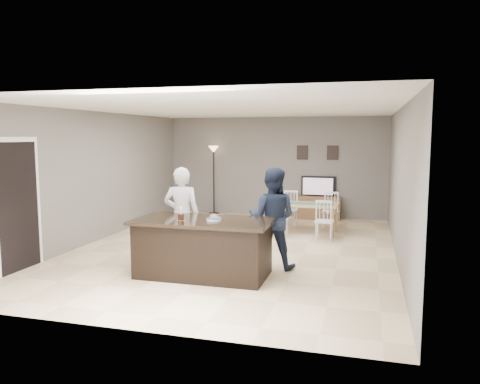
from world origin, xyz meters
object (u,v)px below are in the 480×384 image
(man, at_px, (272,218))
(dining_table, at_px, (306,209))
(birthday_cake, at_px, (181,217))
(woman, at_px, (182,216))
(kitchen_island, at_px, (203,247))
(television, at_px, (318,186))
(floor_lamp, at_px, (214,161))
(plate_stack, at_px, (214,219))
(tv_console, at_px, (317,208))

(man, distance_m, dining_table, 2.99)
(birthday_cake, bearing_deg, woman, 111.48)
(kitchen_island, height_order, birthday_cake, birthday_cake)
(television, bearing_deg, kitchen_island, 77.99)
(man, height_order, floor_lamp, floor_lamp)
(kitchen_island, bearing_deg, dining_table, 73.03)
(kitchen_island, height_order, woman, woman)
(dining_table, bearing_deg, plate_stack, -102.60)
(birthday_cake, xyz_separation_m, floor_lamp, (-1.39, 5.74, 0.54))
(floor_lamp, bearing_deg, woman, -77.53)
(woman, bearing_deg, plate_stack, 131.15)
(kitchen_island, relative_size, plate_stack, 8.89)
(plate_stack, distance_m, floor_lamp, 5.98)
(woman, relative_size, plate_stack, 6.92)
(television, relative_size, dining_table, 0.56)
(television, height_order, birthday_cake, television)
(television, relative_size, plate_stack, 3.78)
(kitchen_island, distance_m, woman, 0.89)
(man, bearing_deg, plate_stack, 46.19)
(television, xyz_separation_m, birthday_cake, (-1.51, -5.79, 0.09))
(kitchen_island, bearing_deg, plate_stack, -15.13)
(man, bearing_deg, tv_console, -92.80)
(woman, distance_m, man, 1.54)
(television, distance_m, birthday_cake, 5.99)
(kitchen_island, bearing_deg, tv_console, 77.84)
(kitchen_island, relative_size, woman, 1.28)
(dining_table, distance_m, floor_lamp, 3.53)
(plate_stack, bearing_deg, floor_lamp, 108.54)
(tv_console, relative_size, birthday_cake, 5.83)
(kitchen_island, relative_size, floor_lamp, 1.12)
(birthday_cake, height_order, plate_stack, birthday_cake)
(kitchen_island, xyz_separation_m, birthday_cake, (-0.31, -0.15, 0.49))
(tv_console, xyz_separation_m, plate_stack, (-1.01, -5.62, 0.62))
(kitchen_island, distance_m, tv_console, 5.70)
(man, xyz_separation_m, floor_lamp, (-2.65, 4.86, 0.65))
(tv_console, distance_m, floor_lamp, 3.13)
(plate_stack, xyz_separation_m, floor_lamp, (-1.89, 5.64, 0.57))
(woman, distance_m, birthday_cake, 0.76)
(plate_stack, relative_size, dining_table, 0.15)
(floor_lamp, bearing_deg, tv_console, -0.40)
(birthday_cake, relative_size, dining_table, 0.13)
(woman, bearing_deg, kitchen_island, 125.63)
(kitchen_island, relative_size, tv_console, 1.79)
(tv_console, bearing_deg, floor_lamp, 179.60)
(floor_lamp, bearing_deg, television, 0.99)
(birthday_cake, bearing_deg, tv_console, 75.25)
(woman, bearing_deg, floor_lamp, -88.63)
(television, distance_m, woman, 5.39)
(kitchen_island, bearing_deg, man, 37.59)
(kitchen_island, xyz_separation_m, woman, (-0.58, 0.55, 0.38))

